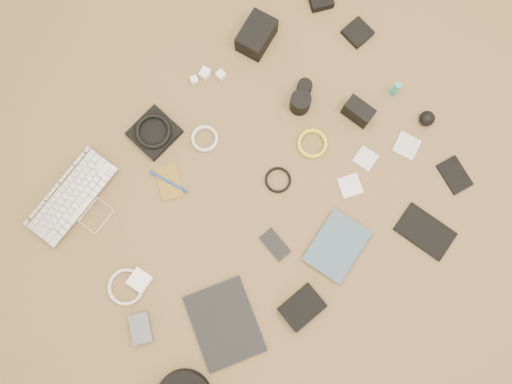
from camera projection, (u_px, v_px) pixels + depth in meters
room_shell at (272, 12)px, 0.56m from camera, size 4.04×4.04×2.58m
laptop at (83, 205)px, 1.77m from camera, size 0.41×0.33×0.03m
headphone_pouch at (154, 133)px, 1.81m from camera, size 0.18×0.17×0.03m
headphones at (153, 131)px, 1.79m from camera, size 0.15×0.15×0.02m
charger_a at (194, 80)px, 1.85m from camera, size 0.03×0.03×0.02m
charger_b at (205, 72)px, 1.85m from camera, size 0.04×0.04×0.03m
charger_c at (221, 75)px, 1.85m from camera, size 0.03×0.03×0.03m
charger_d at (205, 74)px, 1.85m from camera, size 0.04×0.04×0.03m
dslr_camera at (256, 35)px, 1.85m from camera, size 0.18×0.15×0.09m
notebook_olive at (169, 182)px, 1.79m from camera, size 0.12×0.15×0.01m
pen_blue at (169, 182)px, 1.79m from camera, size 0.07×0.15×0.01m
cable_white_a at (205, 139)px, 1.82m from camera, size 0.10×0.10×0.01m
lens_a at (300, 103)px, 1.80m from camera, size 0.09×0.09×0.08m
lens_b at (304, 87)px, 1.83m from camera, size 0.07×0.07×0.05m
card_reader at (358, 33)px, 1.88m from camera, size 0.10×0.10×0.02m
power_brick at (140, 280)px, 1.72m from camera, size 0.08×0.08×0.03m
cable_white_b at (127, 287)px, 1.73m from camera, size 0.14×0.14×0.01m
cable_black at (278, 180)px, 1.79m from camera, size 0.11×0.11×0.01m
cable_yellow at (312, 144)px, 1.81m from camera, size 0.14×0.14×0.01m
flash at (358, 112)px, 1.80m from camera, size 0.08×0.12×0.08m
lens_cleaner at (395, 89)px, 1.81m from camera, size 0.03×0.03×0.08m
battery_charger at (141, 328)px, 1.70m from camera, size 0.10×0.12×0.03m
tablet at (225, 324)px, 1.71m from camera, size 0.28×0.32×0.01m
phone at (275, 245)px, 1.76m from camera, size 0.06×0.11×0.01m
filter_case_left at (350, 186)px, 1.79m from camera, size 0.10×0.10×0.01m
filter_case_mid at (365, 159)px, 1.81m from camera, size 0.09×0.09×0.01m
filter_case_right at (406, 146)px, 1.81m from camera, size 0.11×0.11×0.01m
air_blower at (427, 119)px, 1.81m from camera, size 0.06×0.06×0.06m
drive_case at (302, 307)px, 1.71m from camera, size 0.14×0.11×0.04m
paperback at (357, 259)px, 1.74m from camera, size 0.26×0.22×0.02m
notebook_black_a at (425, 232)px, 1.76m from camera, size 0.17×0.22×0.01m
notebook_black_b at (454, 175)px, 1.80m from camera, size 0.10×0.14×0.01m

